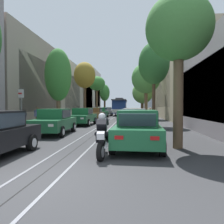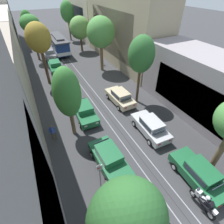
{
  "view_description": "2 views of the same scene",
  "coord_description": "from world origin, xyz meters",
  "px_view_note": "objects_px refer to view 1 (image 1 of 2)",
  "views": [
    {
      "loc": [
        2.27,
        -4.66,
        1.74
      ],
      "look_at": [
        0.19,
        17.38,
        1.14
      ],
      "focal_mm": 33.52,
      "sensor_mm": 36.0,
      "label": 1
    },
    {
      "loc": [
        -5.97,
        0.77,
        11.57
      ],
      "look_at": [
        0.0,
        12.65,
        1.16
      ],
      "focal_mm": 27.26,
      "sensor_mm": 36.0,
      "label": 2
    }
  ],
  "objects_px": {
    "parked_car_green_near_right": "(138,129)",
    "street_tree_kerb_left_second": "(58,75)",
    "street_tree_kerb_left_far": "(105,93)",
    "street_tree_kerb_right_far": "(142,88)",
    "parked_car_green_mid_left": "(83,116)",
    "parked_car_silver_second_right": "(134,120)",
    "street_tree_kerb_right_second": "(154,64)",
    "motorcycle_with_rider": "(102,134)",
    "pedestrian_on_left_pavement": "(38,115)",
    "parked_car_green_second_left": "(54,121)",
    "street_tree_kerb_right_fourth": "(143,93)",
    "fire_hydrant": "(152,124)",
    "parked_car_grey_sixth_left": "(107,111)",
    "parked_car_brown_fourth_left": "(95,114)",
    "street_tree_kerb_left_fourth": "(97,84)",
    "cable_car_trolley": "(120,107)",
    "parked_car_beige_mid_right": "(132,116)",
    "street_tree_kerb_right_mid": "(146,78)",
    "street_tree_kerb_right_near": "(179,30)",
    "street_tree_kerb_left_mid": "(85,76)",
    "parked_car_green_fifth_left": "(101,112)",
    "street_sign_post": "(21,107)",
    "pedestrian_on_right_pavement": "(150,112)"
  },
  "relations": [
    {
      "from": "parked_car_green_second_left",
      "to": "street_tree_kerb_right_fourth",
      "type": "relative_size",
      "value": 0.69
    },
    {
      "from": "parked_car_green_mid_left",
      "to": "parked_car_silver_second_right",
      "type": "xyz_separation_m",
      "value": [
        4.72,
        -4.94,
        0.0
      ]
    },
    {
      "from": "street_tree_kerb_left_fourth",
      "to": "cable_car_trolley",
      "type": "relative_size",
      "value": 0.8
    },
    {
      "from": "street_tree_kerb_left_mid",
      "to": "street_tree_kerb_right_second",
      "type": "distance_m",
      "value": 12.58
    },
    {
      "from": "street_tree_kerb_right_fourth",
      "to": "pedestrian_on_right_pavement",
      "type": "xyz_separation_m",
      "value": [
        0.72,
        -8.13,
        -3.41
      ]
    },
    {
      "from": "street_tree_kerb_right_near",
      "to": "street_tree_kerb_left_mid",
      "type": "bearing_deg",
      "value": 113.17
    },
    {
      "from": "street_tree_kerb_left_far",
      "to": "street_tree_kerb_right_second",
      "type": "height_order",
      "value": "street_tree_kerb_right_second"
    },
    {
      "from": "street_tree_kerb_left_far",
      "to": "cable_car_trolley",
      "type": "xyz_separation_m",
      "value": [
        4.01,
        -8.15,
        -3.15
      ]
    },
    {
      "from": "parked_car_green_mid_left",
      "to": "street_tree_kerb_right_far",
      "type": "xyz_separation_m",
      "value": [
        6.77,
        29.03,
        5.11
      ]
    },
    {
      "from": "street_tree_kerb_left_fourth",
      "to": "street_tree_kerb_right_mid",
      "type": "xyz_separation_m",
      "value": [
        8.43,
        -9.15,
        -0.3
      ]
    },
    {
      "from": "parked_car_brown_fourth_left",
      "to": "street_sign_post",
      "type": "relative_size",
      "value": 1.59
    },
    {
      "from": "street_tree_kerb_right_mid",
      "to": "parked_car_grey_sixth_left",
      "type": "bearing_deg",
      "value": 125.72
    },
    {
      "from": "parked_car_green_near_right",
      "to": "street_tree_kerb_left_second",
      "type": "xyz_separation_m",
      "value": [
        -6.5,
        8.68,
        3.58
      ]
    },
    {
      "from": "street_tree_kerb_right_second",
      "to": "street_tree_kerb_right_mid",
      "type": "xyz_separation_m",
      "value": [
        -0.02,
        10.08,
        0.02
      ]
    },
    {
      "from": "parked_car_silver_second_right",
      "to": "motorcycle_with_rider",
      "type": "relative_size",
      "value": 2.25
    },
    {
      "from": "parked_car_green_fifth_left",
      "to": "cable_car_trolley",
      "type": "xyz_separation_m",
      "value": [
        2.49,
        8.09,
        0.86
      ]
    },
    {
      "from": "parked_car_brown_fourth_left",
      "to": "parked_car_green_fifth_left",
      "type": "height_order",
      "value": "same"
    },
    {
      "from": "pedestrian_on_right_pavement",
      "to": "street_sign_post",
      "type": "height_order",
      "value": "street_sign_post"
    },
    {
      "from": "street_tree_kerb_left_fourth",
      "to": "cable_car_trolley",
      "type": "bearing_deg",
      "value": 22.61
    },
    {
      "from": "parked_car_green_second_left",
      "to": "parked_car_brown_fourth_left",
      "type": "relative_size",
      "value": 1.0
    },
    {
      "from": "parked_car_green_fifth_left",
      "to": "street_sign_post",
      "type": "relative_size",
      "value": 1.6
    },
    {
      "from": "street_sign_post",
      "to": "street_tree_kerb_right_mid",
      "type": "bearing_deg",
      "value": 65.72
    },
    {
      "from": "parked_car_green_fifth_left",
      "to": "motorcycle_with_rider",
      "type": "distance_m",
      "value": 25.25
    },
    {
      "from": "street_tree_kerb_left_fourth",
      "to": "street_tree_kerb_right_second",
      "type": "bearing_deg",
      "value": -66.26
    },
    {
      "from": "parked_car_beige_mid_right",
      "to": "cable_car_trolley",
      "type": "xyz_separation_m",
      "value": [
        -2.32,
        20.34,
        0.86
      ]
    },
    {
      "from": "pedestrian_on_left_pavement",
      "to": "street_sign_post",
      "type": "xyz_separation_m",
      "value": [
        1.93,
        -6.17,
        0.75
      ]
    },
    {
      "from": "motorcycle_with_rider",
      "to": "pedestrian_on_left_pavement",
      "type": "bearing_deg",
      "value": 124.75
    },
    {
      "from": "street_tree_kerb_right_near",
      "to": "street_tree_kerb_right_fourth",
      "type": "xyz_separation_m",
      "value": [
        0.13,
        30.57,
        -0.56
      ]
    },
    {
      "from": "motorcycle_with_rider",
      "to": "pedestrian_on_left_pavement",
      "type": "height_order",
      "value": "pedestrian_on_left_pavement"
    },
    {
      "from": "parked_car_green_mid_left",
      "to": "parked_car_silver_second_right",
      "type": "distance_m",
      "value": 6.83
    },
    {
      "from": "parked_car_green_mid_left",
      "to": "street_tree_kerb_left_second",
      "type": "relative_size",
      "value": 0.66
    },
    {
      "from": "parked_car_green_second_left",
      "to": "pedestrian_on_left_pavement",
      "type": "height_order",
      "value": "pedestrian_on_left_pavement"
    },
    {
      "from": "parked_car_green_mid_left",
      "to": "street_tree_kerb_right_far",
      "type": "height_order",
      "value": "street_tree_kerb_right_far"
    },
    {
      "from": "parked_car_silver_second_right",
      "to": "street_tree_kerb_right_second",
      "type": "xyz_separation_m",
      "value": [
        1.83,
        5.05,
        4.79
      ]
    },
    {
      "from": "parked_car_grey_sixth_left",
      "to": "street_tree_kerb_left_mid",
      "type": "bearing_deg",
      "value": -100.99
    },
    {
      "from": "street_tree_kerb_right_second",
      "to": "street_tree_kerb_right_fourth",
      "type": "height_order",
      "value": "street_tree_kerb_right_second"
    },
    {
      "from": "cable_car_trolley",
      "to": "parked_car_beige_mid_right",
      "type": "bearing_deg",
      "value": -83.48
    },
    {
      "from": "fire_hydrant",
      "to": "parked_car_grey_sixth_left",
      "type": "bearing_deg",
      "value": 104.83
    },
    {
      "from": "street_tree_kerb_right_mid",
      "to": "street_sign_post",
      "type": "relative_size",
      "value": 2.81
    },
    {
      "from": "parked_car_grey_sixth_left",
      "to": "parked_car_beige_mid_right",
      "type": "distance_m",
      "value": 19.1
    },
    {
      "from": "street_tree_kerb_left_far",
      "to": "street_tree_kerb_right_far",
      "type": "height_order",
      "value": "street_tree_kerb_right_far"
    },
    {
      "from": "parked_car_green_near_right",
      "to": "street_tree_kerb_right_far",
      "type": "xyz_separation_m",
      "value": [
        1.97,
        39.47,
        5.11
      ]
    },
    {
      "from": "parked_car_beige_mid_right",
      "to": "street_tree_kerb_left_fourth",
      "type": "bearing_deg",
      "value": 109.32
    },
    {
      "from": "parked_car_green_mid_left",
      "to": "parked_car_beige_mid_right",
      "type": "xyz_separation_m",
      "value": [
        4.61,
        0.75,
        0.0
      ]
    },
    {
      "from": "street_tree_kerb_left_second",
      "to": "parked_car_green_second_left",
      "type": "bearing_deg",
      "value": -73.01
    },
    {
      "from": "parked_car_beige_mid_right",
      "to": "street_tree_kerb_left_mid",
      "type": "height_order",
      "value": "street_tree_kerb_left_mid"
    },
    {
      "from": "parked_car_green_second_left",
      "to": "street_tree_kerb_right_near",
      "type": "relative_size",
      "value": 0.7
    },
    {
      "from": "parked_car_silver_second_right",
      "to": "street_tree_kerb_left_fourth",
      "type": "xyz_separation_m",
      "value": [
        -6.63,
        24.28,
        5.1
      ]
    },
    {
      "from": "parked_car_beige_mid_right",
      "to": "parked_car_brown_fourth_left",
      "type": "bearing_deg",
      "value": 127.91
    },
    {
      "from": "cable_car_trolley",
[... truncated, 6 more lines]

